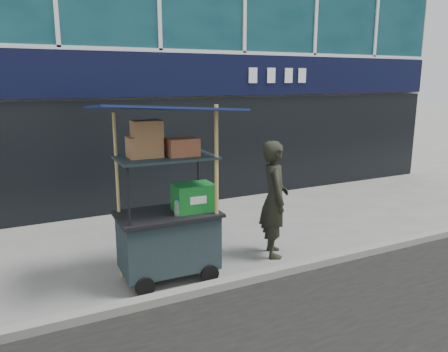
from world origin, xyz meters
TOP-DOWN VIEW (x-y plane):
  - ground at (0.00, 0.00)m, footprint 80.00×80.00m
  - curb at (0.00, -0.20)m, footprint 80.00×0.18m
  - vendor_cart at (-1.12, 0.45)m, footprint 1.91×1.38m
  - vendor_man at (0.68, 0.51)m, footprint 0.68×0.81m

SIDE VIEW (x-z plane):
  - ground at x=0.00m, z-range 0.00..0.00m
  - curb at x=0.00m, z-range 0.00..0.12m
  - vendor_cart at x=-1.12m, z-range -0.38..2.16m
  - vendor_man at x=0.68m, z-range 0.00..1.88m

